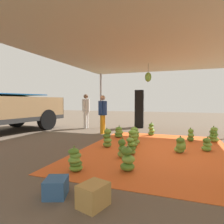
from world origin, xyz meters
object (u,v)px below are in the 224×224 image
object	(u,v)px
banana_bunch_1	(107,139)
crate_1	(56,187)
banana_bunch_11	(131,147)
worker_1	(86,108)
banana_bunch_8	(122,149)
banana_bunch_0	(207,145)
banana_bunch_7	(127,160)
banana_bunch_13	(75,160)
banana_bunch_5	(180,146)
speaker_stack	(139,109)
banana_bunch_12	(214,135)
banana_bunch_4	(191,136)
worker_0	(103,111)
banana_bunch_6	(135,136)
banana_bunch_10	(151,130)
banana_bunch_3	(119,132)
crate_0	(93,195)
banana_bunch_2	(133,139)

from	to	relation	value
banana_bunch_1	crate_1	distance (m)	3.12
banana_bunch_11	worker_1	size ratio (longest dim) A/B	0.28
banana_bunch_8	banana_bunch_0	bearing A→B (deg)	-55.78
banana_bunch_7	banana_bunch_13	size ratio (longest dim) A/B	1.00
banana_bunch_5	speaker_stack	bearing A→B (deg)	24.19
banana_bunch_8	banana_bunch_12	world-z (taller)	banana_bunch_12
banana_bunch_4	banana_bunch_8	bearing A→B (deg)	147.66
banana_bunch_8	banana_bunch_13	bearing A→B (deg)	152.77
banana_bunch_7	worker_0	world-z (taller)	worker_0
banana_bunch_11	banana_bunch_6	bearing A→B (deg)	8.87
banana_bunch_6	worker_0	bearing A→B (deg)	48.89
banana_bunch_7	banana_bunch_6	bearing A→B (deg)	9.72
banana_bunch_5	banana_bunch_11	world-z (taller)	banana_bunch_11
banana_bunch_10	banana_bunch_13	xyz separation A→B (m)	(-4.65, 0.84, -0.01)
worker_1	crate_1	world-z (taller)	worker_1
banana_bunch_11	banana_bunch_12	size ratio (longest dim) A/B	0.90
worker_1	banana_bunch_5	bearing A→B (deg)	-126.90
banana_bunch_1	banana_bunch_13	world-z (taller)	banana_bunch_1
banana_bunch_6	crate_1	xyz separation A→B (m)	(-3.83, 0.31, -0.13)
banana_bunch_0	banana_bunch_12	bearing A→B (deg)	-14.33
banana_bunch_0	banana_bunch_1	world-z (taller)	banana_bunch_1
banana_bunch_1	banana_bunch_10	distance (m)	2.72
banana_bunch_3	banana_bunch_12	size ratio (longest dim) A/B	0.84
banana_bunch_6	banana_bunch_0	bearing A→B (deg)	-96.39
banana_bunch_1	worker_0	distance (m)	2.63
banana_bunch_6	worker_1	distance (m)	4.34
banana_bunch_1	banana_bunch_5	world-z (taller)	banana_bunch_1
banana_bunch_7	crate_1	bearing A→B (deg)	151.63
banana_bunch_0	worker_0	world-z (taller)	worker_0
banana_bunch_1	banana_bunch_4	distance (m)	3.00
banana_bunch_7	worker_0	distance (m)	4.65
banana_bunch_0	crate_0	bearing A→B (deg)	154.11
banana_bunch_8	banana_bunch_13	world-z (taller)	banana_bunch_13
banana_bunch_11	crate_1	size ratio (longest dim) A/B	1.38
banana_bunch_11	banana_bunch_12	distance (m)	3.39
banana_bunch_11	banana_bunch_2	bearing A→B (deg)	10.83
banana_bunch_13	worker_0	xyz separation A→B (m)	(4.39, 1.21, 0.74)
banana_bunch_1	worker_1	bearing A→B (deg)	35.73
banana_bunch_1	banana_bunch_13	size ratio (longest dim) A/B	1.15
worker_0	worker_1	xyz separation A→B (m)	(1.25, 1.45, 0.06)
banana_bunch_5	banana_bunch_6	world-z (taller)	banana_bunch_6
banana_bunch_0	worker_0	size ratio (longest dim) A/B	0.25
worker_0	crate_1	xyz separation A→B (m)	(-5.38, -1.47, -0.83)
banana_bunch_6	worker_0	size ratio (longest dim) A/B	0.35
worker_0	worker_1	world-z (taller)	worker_1
banana_bunch_8	speaker_stack	size ratio (longest dim) A/B	0.25
banana_bunch_13	banana_bunch_0	bearing A→B (deg)	-45.77
banana_bunch_13	speaker_stack	xyz separation A→B (m)	(6.85, 0.12, 0.77)
banana_bunch_3	banana_bunch_7	distance (m)	3.59
banana_bunch_4	banana_bunch_5	size ratio (longest dim) A/B	1.03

